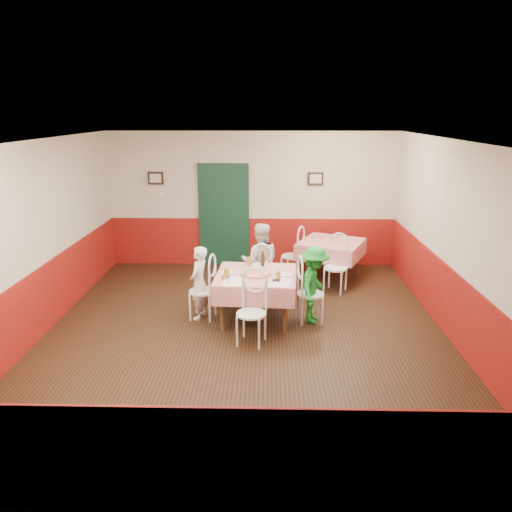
{
  "coord_description": "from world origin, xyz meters",
  "views": [
    {
      "loc": [
        0.34,
        -6.83,
        3.19
      ],
      "look_at": [
        0.15,
        0.5,
        1.05
      ],
      "focal_mm": 35.0,
      "sensor_mm": 36.0,
      "label": 1
    }
  ],
  "objects_px": {
    "chair_near": "(251,314)",
    "diner_right": "(314,285)",
    "glass_b": "(278,276)",
    "wallet": "(276,280)",
    "main_table": "(256,297)",
    "glass_a": "(227,274)",
    "second_table": "(330,260)",
    "beer_bottle": "(263,260)",
    "glass_c": "(249,261)",
    "diner_left": "(199,283)",
    "diner_far": "(260,262)",
    "chair_second_b": "(336,268)",
    "chair_right": "(310,294)",
    "pizza": "(256,274)",
    "chair_far": "(260,276)",
    "chair_second_a": "(292,256)",
    "chair_left": "(202,291)"
  },
  "relations": [
    {
      "from": "chair_near",
      "to": "diner_right",
      "type": "xyz_separation_m",
      "value": [
        0.94,
        0.8,
        0.16
      ]
    },
    {
      "from": "glass_b",
      "to": "wallet",
      "type": "height_order",
      "value": "glass_b"
    },
    {
      "from": "main_table",
      "to": "glass_a",
      "type": "height_order",
      "value": "glass_a"
    },
    {
      "from": "glass_b",
      "to": "wallet",
      "type": "bearing_deg",
      "value": -118.7
    },
    {
      "from": "glass_b",
      "to": "second_table",
      "type": "bearing_deg",
      "value": 65.2
    },
    {
      "from": "beer_bottle",
      "to": "diner_right",
      "type": "distance_m",
      "value": 0.94
    },
    {
      "from": "main_table",
      "to": "glass_c",
      "type": "distance_m",
      "value": 0.64
    },
    {
      "from": "diner_left",
      "to": "second_table",
      "type": "bearing_deg",
      "value": 145.45
    },
    {
      "from": "main_table",
      "to": "diner_far",
      "type": "bearing_deg",
      "value": 86.92
    },
    {
      "from": "second_table",
      "to": "chair_second_b",
      "type": "relative_size",
      "value": 1.24
    },
    {
      "from": "chair_right",
      "to": "chair_second_b",
      "type": "height_order",
      "value": "same"
    },
    {
      "from": "pizza",
      "to": "glass_b",
      "type": "distance_m",
      "value": 0.41
    },
    {
      "from": "glass_a",
      "to": "diner_right",
      "type": "height_order",
      "value": "diner_right"
    },
    {
      "from": "chair_right",
      "to": "wallet",
      "type": "relative_size",
      "value": 8.18
    },
    {
      "from": "glass_a",
      "to": "main_table",
      "type": "bearing_deg",
      "value": 26.81
    },
    {
      "from": "main_table",
      "to": "glass_b",
      "type": "distance_m",
      "value": 0.62
    },
    {
      "from": "diner_left",
      "to": "diner_right",
      "type": "bearing_deg",
      "value": 101.43
    },
    {
      "from": "main_table",
      "to": "glass_a",
      "type": "distance_m",
      "value": 0.67
    },
    {
      "from": "pizza",
      "to": "beer_bottle",
      "type": "xyz_separation_m",
      "value": [
        0.1,
        0.41,
        0.1
      ]
    },
    {
      "from": "chair_near",
      "to": "diner_right",
      "type": "distance_m",
      "value": 1.25
    },
    {
      "from": "main_table",
      "to": "chair_near",
      "type": "xyz_separation_m",
      "value": [
        -0.05,
        -0.85,
        0.08
      ]
    },
    {
      "from": "chair_right",
      "to": "diner_left",
      "type": "height_order",
      "value": "diner_left"
    },
    {
      "from": "second_table",
      "to": "chair_far",
      "type": "height_order",
      "value": "chair_far"
    },
    {
      "from": "chair_near",
      "to": "beer_bottle",
      "type": "distance_m",
      "value": 1.3
    },
    {
      "from": "chair_second_a",
      "to": "glass_c",
      "type": "relative_size",
      "value": 6.25
    },
    {
      "from": "chair_left",
      "to": "glass_c",
      "type": "bearing_deg",
      "value": 127.71
    },
    {
      "from": "chair_near",
      "to": "glass_b",
      "type": "bearing_deg",
      "value": 71.3
    },
    {
      "from": "chair_second_b",
      "to": "glass_c",
      "type": "height_order",
      "value": "glass_c"
    },
    {
      "from": "chair_right",
      "to": "chair_second_a",
      "type": "distance_m",
      "value": 2.1
    },
    {
      "from": "second_table",
      "to": "chair_second_b",
      "type": "height_order",
      "value": "chair_second_b"
    },
    {
      "from": "chair_second_a",
      "to": "glass_a",
      "type": "height_order",
      "value": "glass_a"
    },
    {
      "from": "chair_far",
      "to": "second_table",
      "type": "bearing_deg",
      "value": -148.82
    },
    {
      "from": "second_table",
      "to": "glass_c",
      "type": "distance_m",
      "value": 2.27
    },
    {
      "from": "glass_a",
      "to": "diner_far",
      "type": "distance_m",
      "value": 1.23
    },
    {
      "from": "beer_bottle",
      "to": "chair_left",
      "type": "bearing_deg",
      "value": -161.15
    },
    {
      "from": "main_table",
      "to": "wallet",
      "type": "xyz_separation_m",
      "value": [
        0.31,
        -0.32,
        0.4
      ]
    },
    {
      "from": "chair_far",
      "to": "diner_left",
      "type": "relative_size",
      "value": 0.76
    },
    {
      "from": "chair_near",
      "to": "chair_second_b",
      "type": "relative_size",
      "value": 1.0
    },
    {
      "from": "chair_right",
      "to": "chair_second_a",
      "type": "xyz_separation_m",
      "value": [
        -0.19,
        2.1,
        0.0
      ]
    },
    {
      "from": "diner_far",
      "to": "diner_right",
      "type": "relative_size",
      "value": 1.12
    },
    {
      "from": "main_table",
      "to": "pizza",
      "type": "relative_size",
      "value": 2.72
    },
    {
      "from": "second_table",
      "to": "diner_left",
      "type": "relative_size",
      "value": 0.95
    },
    {
      "from": "glass_b",
      "to": "pizza",
      "type": "bearing_deg",
      "value": 146.72
    },
    {
      "from": "glass_c",
      "to": "diner_left",
      "type": "relative_size",
      "value": 0.12
    },
    {
      "from": "chair_right",
      "to": "chair_far",
      "type": "bearing_deg",
      "value": 34.63
    },
    {
      "from": "diner_left",
      "to": "diner_right",
      "type": "height_order",
      "value": "diner_right"
    },
    {
      "from": "diner_right",
      "to": "chair_near",
      "type": "bearing_deg",
      "value": 147.13
    },
    {
      "from": "chair_near",
      "to": "glass_a",
      "type": "relative_size",
      "value": 6.15
    },
    {
      "from": "chair_second_a",
      "to": "diner_far",
      "type": "bearing_deg",
      "value": -3.92
    },
    {
      "from": "glass_b",
      "to": "beer_bottle",
      "type": "relative_size",
      "value": 0.53
    }
  ]
}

